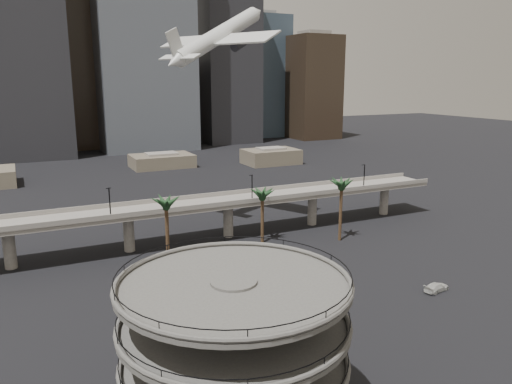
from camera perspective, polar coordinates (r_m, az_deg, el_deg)
name	(u,v)px	position (r m, az deg, el deg)	size (l,w,h in m)	color
ground	(322,378)	(63.51, 7.60, -20.32)	(700.00, 700.00, 0.00)	black
parking_ramp	(234,343)	(50.02, -2.49, -16.89)	(22.20, 22.20, 17.35)	#4C4A47
overpass	(180,210)	(106.96, -8.66, -2.10)	(130.00, 9.30, 14.70)	slate
palm_trees	(261,195)	(101.64, 0.58, -0.36)	(42.40, 10.40, 14.00)	#4C3520
low_buildings	(128,166)	(192.52, -14.44, 2.93)	(135.00, 27.50, 6.80)	brown
skyline	(108,56)	(265.14, -16.57, 14.65)	(269.00, 86.00, 124.19)	gray
airborne_jet	(219,36)	(122.23, -4.29, 17.32)	(32.43, 30.97, 17.80)	silver
car_a	(263,303)	(78.96, 0.82, -12.54)	(1.87, 4.65, 1.59)	red
car_b	(270,304)	(78.81, 1.63, -12.67)	(1.46, 4.20, 1.38)	black
car_c	(436,287)	(89.70, 19.92, -10.18)	(2.02, 4.98, 1.44)	silver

